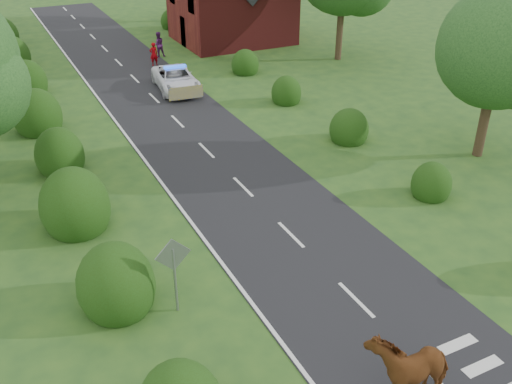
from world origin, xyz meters
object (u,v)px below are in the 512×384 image
police_van (176,79)px  pedestrian_purple (158,44)px  road_sign (174,265)px  pedestrian_red (154,54)px  cow (408,368)px

police_van → pedestrian_purple: size_ratio=2.87×
police_van → pedestrian_purple: bearing=85.8°
road_sign → pedestrian_red: bearing=73.8°
police_van → pedestrian_red: pedestrian_red is taller
road_sign → police_van: (6.67, 18.85, -0.99)m
road_sign → police_van: size_ratio=0.50×
cow → pedestrian_purple: bearing=176.2°
pedestrian_red → pedestrian_purple: 2.15m
pedestrian_purple → road_sign: bearing=73.6°
road_sign → pedestrian_red: (7.03, 24.26, -0.87)m
cow → pedestrian_purple: 31.86m
pedestrian_purple → police_van: bearing=80.4°
police_van → pedestrian_purple: pedestrian_purple is taller
road_sign → pedestrian_purple: size_ratio=1.45×
cow → pedestrian_purple: size_ratio=1.32×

